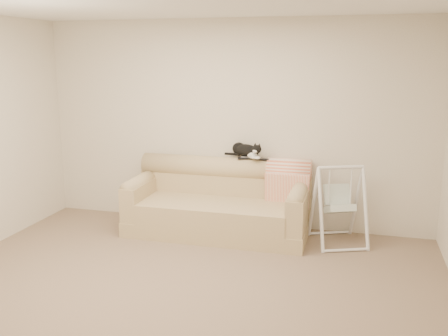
% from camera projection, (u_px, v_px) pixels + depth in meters
% --- Properties ---
extents(ground_plane, '(5.00, 5.00, 0.00)m').
position_uv_depth(ground_plane, '(182.00, 289.00, 4.70)').
color(ground_plane, brown).
rests_on(ground_plane, ground).
extents(room_shell, '(5.04, 4.04, 2.60)m').
position_uv_depth(room_shell, '(178.00, 128.00, 4.37)').
color(room_shell, beige).
rests_on(room_shell, ground).
extents(sofa, '(2.20, 0.93, 0.90)m').
position_uv_depth(sofa, '(219.00, 204.00, 6.17)').
color(sofa, tan).
rests_on(sofa, ground).
extents(remote_a, '(0.19, 0.09, 0.03)m').
position_uv_depth(remote_a, '(245.00, 158.00, 6.18)').
color(remote_a, black).
rests_on(remote_a, sofa).
extents(remote_b, '(0.18, 0.07, 0.02)m').
position_uv_depth(remote_b, '(263.00, 159.00, 6.12)').
color(remote_b, black).
rests_on(remote_b, sofa).
extents(tuxedo_cat, '(0.51, 0.36, 0.21)m').
position_uv_depth(tuxedo_cat, '(246.00, 150.00, 6.20)').
color(tuxedo_cat, black).
rests_on(tuxedo_cat, sofa).
extents(throw_blanket, '(0.53, 0.38, 0.58)m').
position_uv_depth(throw_blanket, '(289.00, 175.00, 6.09)').
color(throw_blanket, '#E56B45').
rests_on(throw_blanket, sofa).
extents(baby_swing, '(0.75, 0.77, 0.93)m').
position_uv_depth(baby_swing, '(339.00, 205.00, 5.77)').
color(baby_swing, white).
rests_on(baby_swing, ground).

